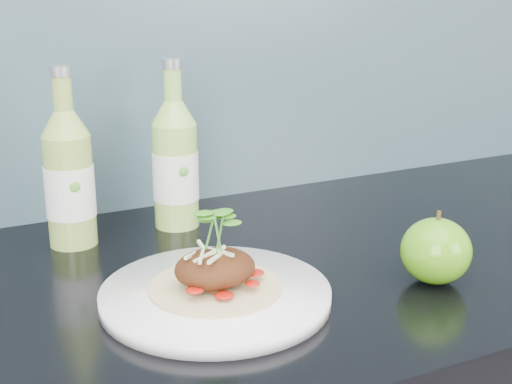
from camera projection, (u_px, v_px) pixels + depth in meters
dinner_plate at (216, 295)px, 0.79m from camera, size 0.33×0.33×0.02m
pork_taco at (215, 265)px, 0.78m from camera, size 0.15×0.15×0.10m
green_apple at (436, 251)px, 0.83m from camera, size 0.10×0.10×0.09m
cider_bottle_left at (69, 179)px, 0.93m from camera, size 0.08×0.08×0.24m
cider_bottle_right at (175, 165)px, 1.00m from camera, size 0.07×0.07×0.24m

